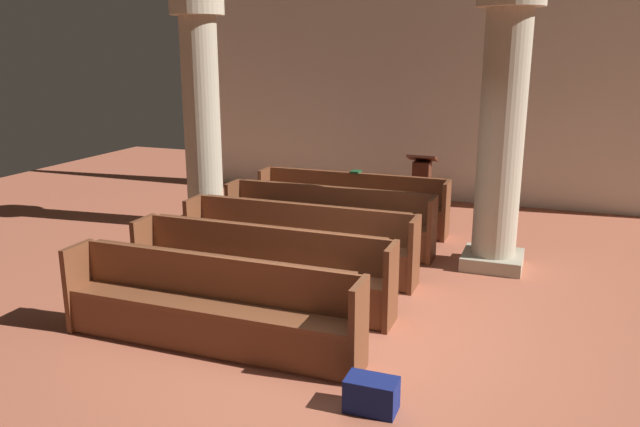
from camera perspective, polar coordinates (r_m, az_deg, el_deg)
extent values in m
plane|color=#AD5B42|center=(6.63, 1.91, -10.24)|extent=(19.20, 19.20, 0.00)
cube|color=silver|center=(11.95, 11.63, 11.81)|extent=(10.00, 0.16, 4.50)
cube|color=brown|center=(9.97, 2.83, 0.99)|extent=(2.92, 0.38, 0.05)
cube|color=brown|center=(10.07, 3.14, 2.49)|extent=(2.92, 0.04, 0.42)
cube|color=brown|center=(10.07, 3.24, 3.66)|extent=(2.81, 0.06, 0.02)
cube|color=brown|center=(10.50, -4.94, 1.69)|extent=(0.06, 0.44, 0.88)
cube|color=brown|center=(9.63, 11.31, 0.26)|extent=(0.06, 0.44, 0.88)
cube|color=brown|center=(9.86, 2.50, -0.47)|extent=(2.92, 0.03, 0.39)
cube|color=brown|center=(8.95, 0.67, -0.58)|extent=(2.92, 0.38, 0.05)
cube|color=brown|center=(9.05, 1.03, 1.11)|extent=(2.92, 0.04, 0.42)
cube|color=brown|center=(9.05, 1.14, 2.41)|extent=(2.81, 0.06, 0.02)
cube|color=brown|center=(9.55, -7.78, 0.29)|extent=(0.06, 0.44, 0.88)
cube|color=brown|center=(8.58, 10.07, -1.46)|extent=(0.06, 0.44, 0.88)
cube|color=brown|center=(8.86, 0.27, -2.22)|extent=(2.92, 0.03, 0.39)
cube|color=brown|center=(7.97, -2.05, -2.54)|extent=(2.92, 0.38, 0.05)
cube|color=brown|center=(8.05, -1.60, -0.62)|extent=(2.92, 0.04, 0.42)
cube|color=brown|center=(8.04, -1.49, 0.84)|extent=(2.81, 0.06, 0.02)
cube|color=brown|center=(8.63, -11.23, -1.43)|extent=(0.06, 0.44, 0.88)
cube|color=brown|center=(7.54, 8.49, -3.66)|extent=(0.06, 0.44, 0.88)
cube|color=brown|center=(7.88, -2.52, -4.41)|extent=(2.92, 0.03, 0.39)
cube|color=brown|center=(7.01, -5.52, -5.04)|extent=(2.92, 0.38, 0.05)
cube|color=brown|center=(7.08, -4.98, -2.84)|extent=(2.92, 0.05, 0.42)
cube|color=brown|center=(7.07, -4.85, -1.17)|extent=(2.81, 0.06, 0.02)
cube|color=brown|center=(7.76, -15.50, -3.53)|extent=(0.06, 0.44, 0.88)
cube|color=brown|center=(6.53, 6.40, -6.55)|extent=(0.06, 0.44, 0.88)
cube|color=brown|center=(6.95, -6.12, -7.19)|extent=(2.92, 0.03, 0.39)
cube|color=brown|center=(6.11, -10.10, -8.26)|extent=(2.92, 0.38, 0.05)
cube|color=brown|center=(6.16, -9.41, -5.71)|extent=(2.92, 0.04, 0.42)
cube|color=brown|center=(6.13, -9.26, -3.81)|extent=(2.81, 0.06, 0.02)
cube|color=brown|center=(6.95, -20.82, -6.11)|extent=(0.06, 0.44, 0.88)
cube|color=brown|center=(5.55, 3.52, -10.45)|extent=(0.06, 0.44, 0.88)
cube|color=brown|center=(6.07, -10.86, -10.75)|extent=(2.92, 0.03, 0.39)
cube|color=#9F967E|center=(8.65, 15.30, -4.05)|extent=(0.76, 0.76, 0.18)
cylinder|color=#ADA389|center=(8.29, 16.06, 6.73)|extent=(0.57, 0.57, 3.09)
cube|color=#9F967E|center=(10.38, -10.19, -0.63)|extent=(0.76, 0.76, 0.18)
cylinder|color=#ADA389|center=(10.08, -10.61, 8.38)|extent=(0.57, 0.57, 3.09)
cylinder|color=#B6AB90|center=(10.04, -11.08, 18.03)|extent=(0.82, 0.82, 0.30)
cube|color=#411E13|center=(10.95, 9.02, -0.10)|extent=(0.45, 0.45, 0.06)
cube|color=#4C2316|center=(10.85, 9.12, 2.17)|extent=(0.28, 0.28, 0.95)
cube|color=#502518|center=(10.74, 9.23, 4.96)|extent=(0.48, 0.35, 0.15)
cube|color=#194723|center=(10.06, 3.25, 3.80)|extent=(0.14, 0.20, 0.03)
cube|color=navy|center=(5.22, 4.67, -15.98)|extent=(0.41, 0.25, 0.27)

